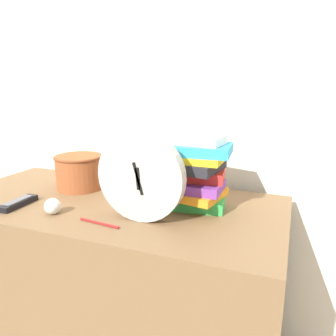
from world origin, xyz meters
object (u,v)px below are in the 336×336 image
at_px(desk_clock, 141,177).
at_px(crumpled_paper_ball, 53,206).
at_px(tv_remote, 18,203).
at_px(book_stack, 194,172).
at_px(pen, 99,223).
at_px(basket, 79,171).

height_order(desk_clock, crumpled_paper_ball, desk_clock).
height_order(desk_clock, tv_remote, desk_clock).
bearing_deg(book_stack, crumpled_paper_ball, -151.23).
bearing_deg(book_stack, pen, -132.80).
relative_size(desk_clock, pen, 1.93).
bearing_deg(basket, crumpled_paper_ball, -72.03).
height_order(basket, crumpled_paper_ball, basket).
xyz_separation_m(desk_clock, crumpled_paper_ball, (-0.30, -0.06, -0.12)).
bearing_deg(desk_clock, tv_remote, -174.34).
xyz_separation_m(book_stack, pen, (-0.23, -0.25, -0.13)).
relative_size(desk_clock, tv_remote, 1.86).
xyz_separation_m(basket, tv_remote, (-0.08, -0.26, -0.06)).
distance_m(crumpled_paper_ball, pen, 0.19).
bearing_deg(crumpled_paper_ball, desk_clock, 11.66).
relative_size(tv_remote, crumpled_paper_ball, 2.84).
xyz_separation_m(tv_remote, pen, (0.36, -0.03, -0.01)).
bearing_deg(book_stack, desk_clock, -125.67).
height_order(desk_clock, pen, desk_clock).
relative_size(basket, tv_remote, 1.28).
bearing_deg(pen, tv_remote, 174.96).
distance_m(desk_clock, basket, 0.45).
height_order(desk_clock, basket, desk_clock).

